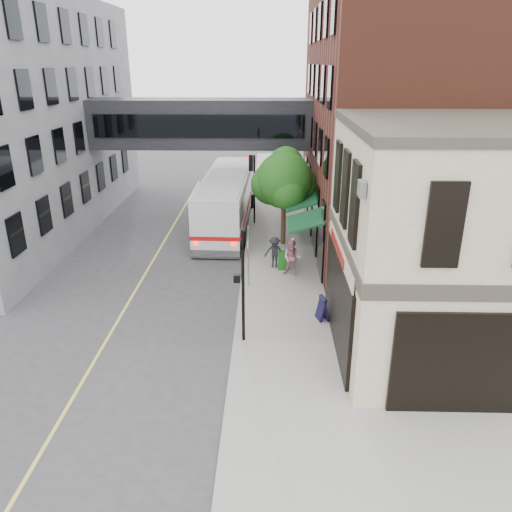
# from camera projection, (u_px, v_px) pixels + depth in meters

# --- Properties ---
(ground) EXTENTS (120.00, 120.00, 0.00)m
(ground) POSITION_uv_depth(u_px,v_px,m) (230.00, 373.00, 17.53)
(ground) COLOR #38383A
(ground) RESTS_ON ground
(sidewalk_main) EXTENTS (4.00, 60.00, 0.15)m
(sidewalk_main) POSITION_uv_depth(u_px,v_px,m) (279.00, 239.00, 30.49)
(sidewalk_main) COLOR gray
(sidewalk_main) RESTS_ON ground
(corner_building) EXTENTS (10.19, 8.12, 8.45)m
(corner_building) POSITION_uv_depth(u_px,v_px,m) (484.00, 243.00, 17.65)
(corner_building) COLOR #B9A68D
(corner_building) RESTS_ON ground
(brick_building) EXTENTS (13.76, 18.00, 14.00)m
(brick_building) POSITION_uv_depth(u_px,v_px,m) (419.00, 121.00, 28.71)
(brick_building) COLOR #59291C
(brick_building) RESTS_ON ground
(skyway_bridge) EXTENTS (14.00, 3.18, 3.00)m
(skyway_bridge) POSITION_uv_depth(u_px,v_px,m) (202.00, 123.00, 31.99)
(skyway_bridge) COLOR black
(skyway_bridge) RESTS_ON ground
(traffic_signal_near) EXTENTS (0.44, 0.22, 4.60)m
(traffic_signal_near) POSITION_uv_depth(u_px,v_px,m) (242.00, 273.00, 18.30)
(traffic_signal_near) COLOR black
(traffic_signal_near) RESTS_ON sidewalk_main
(traffic_signal_far) EXTENTS (0.53, 0.28, 4.50)m
(traffic_signal_far) POSITION_uv_depth(u_px,v_px,m) (252.00, 176.00, 32.14)
(traffic_signal_far) COLOR black
(traffic_signal_far) RESTS_ON sidewalk_main
(street_sign_pole) EXTENTS (0.08, 0.75, 3.00)m
(street_sign_pole) POSITION_uv_depth(u_px,v_px,m) (248.00, 251.00, 23.34)
(street_sign_pole) COLOR gray
(street_sign_pole) RESTS_ON sidewalk_main
(street_tree) EXTENTS (3.80, 3.20, 5.60)m
(street_tree) POSITION_uv_depth(u_px,v_px,m) (284.00, 180.00, 28.36)
(street_tree) COLOR #382619
(street_tree) RESTS_ON sidewalk_main
(lane_marking) EXTENTS (0.12, 40.00, 0.01)m
(lane_marking) POSITION_uv_depth(u_px,v_px,m) (151.00, 264.00, 26.96)
(lane_marking) COLOR #D8CC4C
(lane_marking) RESTS_ON ground
(bus) EXTENTS (3.31, 12.59, 3.37)m
(bus) POSITION_uv_depth(u_px,v_px,m) (227.00, 198.00, 32.53)
(bus) COLOR silver
(bus) RESTS_ON ground
(pedestrian_a) EXTENTS (0.57, 0.39, 1.51)m
(pedestrian_a) POSITION_uv_depth(u_px,v_px,m) (293.00, 252.00, 26.13)
(pedestrian_a) COLOR white
(pedestrian_a) RESTS_ON sidewalk_main
(pedestrian_b) EXTENTS (1.04, 0.90, 1.84)m
(pedestrian_b) POSITION_uv_depth(u_px,v_px,m) (292.00, 258.00, 24.86)
(pedestrian_b) COLOR #BE7B8E
(pedestrian_b) RESTS_ON sidewalk_main
(pedestrian_c) EXTENTS (1.16, 0.79, 1.66)m
(pedestrian_c) POSITION_uv_depth(u_px,v_px,m) (275.00, 252.00, 25.86)
(pedestrian_c) COLOR black
(pedestrian_c) RESTS_ON sidewalk_main
(newspaper_box) EXTENTS (0.51, 0.47, 0.94)m
(newspaper_box) POSITION_uv_depth(u_px,v_px,m) (283.00, 260.00, 25.76)
(newspaper_box) COLOR #155A14
(newspaper_box) RESTS_ON sidewalk_main
(sandwich_board) EXTENTS (0.52, 0.66, 1.03)m
(sandwich_board) POSITION_uv_depth(u_px,v_px,m) (322.00, 308.00, 20.67)
(sandwich_board) COLOR black
(sandwich_board) RESTS_ON sidewalk_main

